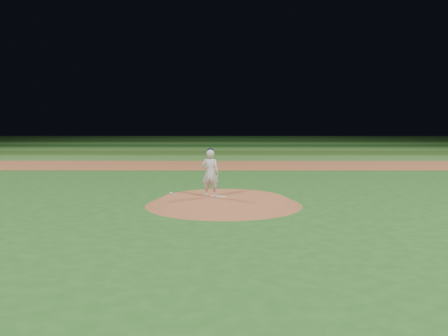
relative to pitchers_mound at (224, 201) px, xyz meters
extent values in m
plane|color=#20541B|center=(0.00, 0.00, -0.12)|extent=(120.00, 120.00, 0.00)
cube|color=brown|center=(0.00, 14.00, -0.12)|extent=(70.00, 6.00, 0.02)
cube|color=#336625|center=(0.00, 19.50, -0.12)|extent=(70.00, 5.00, 0.02)
cube|color=#254917|center=(0.00, 24.50, -0.12)|extent=(70.00, 5.00, 0.02)
cube|color=#366725|center=(0.00, 29.50, -0.12)|extent=(70.00, 5.00, 0.02)
cube|color=#184215|center=(0.00, 34.50, -0.12)|extent=(70.00, 5.00, 0.02)
cube|color=#306324|center=(0.00, 39.50, -0.12)|extent=(70.00, 5.00, 0.02)
cube|color=#194315|center=(0.00, 44.50, -0.12)|extent=(70.00, 5.00, 0.02)
cone|color=#98512F|center=(0.00, 0.00, 0.00)|extent=(5.50, 5.50, 0.25)
cube|color=white|center=(-0.18, 0.27, 0.14)|extent=(0.56, 0.34, 0.03)
ellipsoid|color=white|center=(-1.95, 0.87, 0.16)|extent=(0.12, 0.12, 0.06)
imported|color=silver|center=(-0.48, 0.25, 0.97)|extent=(0.69, 0.53, 1.70)
ellipsoid|color=black|center=(-0.48, 0.25, 1.80)|extent=(0.22, 0.22, 0.15)
camera|label=1|loc=(0.11, -17.35, 3.01)|focal=40.00mm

